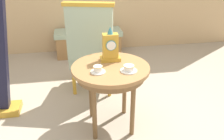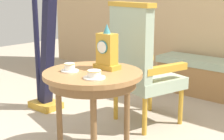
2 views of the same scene
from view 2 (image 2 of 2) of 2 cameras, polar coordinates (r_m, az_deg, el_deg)
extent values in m
cylinder|color=#9E7042|center=(2.38, -3.38, -0.69)|extent=(0.72, 0.72, 0.03)
cylinder|color=brown|center=(2.39, -3.36, -1.91)|extent=(0.64, 0.64, 0.07)
cylinder|color=brown|center=(2.50, 2.60, -8.01)|extent=(0.04, 0.04, 0.63)
cylinder|color=brown|center=(2.72, -3.33, -6.17)|extent=(0.04, 0.04, 0.63)
cylinder|color=brown|center=(2.49, -9.16, -8.20)|extent=(0.04, 0.04, 0.63)
cylinder|color=brown|center=(2.25, -3.20, -10.54)|extent=(0.04, 0.04, 0.63)
cylinder|color=white|center=(2.39, -7.36, -0.13)|extent=(0.13, 0.13, 0.01)
cylinder|color=white|center=(2.39, -7.39, 0.57)|extent=(0.08, 0.08, 0.05)
torus|color=gold|center=(2.38, -7.40, 1.10)|extent=(0.08, 0.08, 0.00)
cylinder|color=white|center=(2.19, -3.10, -1.35)|extent=(0.15, 0.15, 0.01)
cylinder|color=white|center=(2.18, -3.11, -0.63)|extent=(0.09, 0.09, 0.05)
torus|color=gold|center=(2.18, -3.12, -0.12)|extent=(0.10, 0.10, 0.00)
cube|color=gold|center=(2.45, -0.87, 0.63)|extent=(0.19, 0.11, 0.04)
cube|color=gold|center=(2.43, -0.88, 3.69)|extent=(0.14, 0.09, 0.23)
cylinder|color=teal|center=(2.39, -1.70, 4.00)|extent=(0.10, 0.01, 0.10)
cylinder|color=white|center=(2.38, -1.80, 3.98)|extent=(0.08, 0.00, 0.08)
cone|color=teal|center=(2.40, -0.89, 7.21)|extent=(0.06, 0.06, 0.07)
cube|color=#9EB299|center=(3.11, 6.33, -1.92)|extent=(0.63, 0.63, 0.11)
cube|color=#9EB299|center=(2.89, 3.19, 4.58)|extent=(0.53, 0.22, 0.64)
cube|color=gold|center=(2.86, 3.28, 11.32)|extent=(0.57, 0.24, 0.04)
cube|color=gold|center=(2.90, 9.35, 0.22)|extent=(0.19, 0.47, 0.06)
cube|color=gold|center=(3.24, 3.78, 1.79)|extent=(0.19, 0.47, 0.06)
cylinder|color=gold|center=(3.17, 11.86, -6.18)|extent=(0.04, 0.04, 0.35)
cylinder|color=gold|center=(3.47, 6.65, -4.22)|extent=(0.04, 0.04, 0.35)
cylinder|color=gold|center=(2.89, 5.69, -7.96)|extent=(0.04, 0.04, 0.35)
cylinder|color=gold|center=(3.22, 0.66, -5.60)|extent=(0.04, 0.04, 0.35)
cube|color=gold|center=(3.63, -11.45, -5.96)|extent=(0.32, 0.24, 0.07)
cylinder|color=#191933|center=(3.52, -13.09, 7.23)|extent=(0.06, 0.06, 1.59)
cube|color=black|center=(3.37, -11.01, 5.86)|extent=(0.28, 0.11, 1.46)
cube|color=#9EB299|center=(4.07, 15.81, 1.30)|extent=(1.13, 0.40, 0.08)
cube|color=#9E7042|center=(4.12, 15.62, -1.69)|extent=(1.09, 0.38, 0.36)
camera|label=1|loc=(1.99, -60.68, 16.94)|focal=37.96mm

